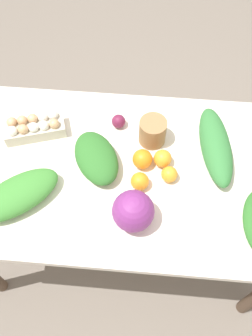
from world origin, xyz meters
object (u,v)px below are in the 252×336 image
greens_bunch_dandelion (215,146)px  orange_2 (140,181)px  greens_bunch_scallion (17,195)px  paper_bag (153,131)px  orange_3 (169,174)px  greens_bunch_kale (96,158)px  orange_1 (163,158)px  beet_root (119,121)px  cabbage_purple (133,211)px  orange_0 (142,159)px  egg_carton (34,127)px

greens_bunch_dandelion → orange_2: bearing=-148.2°
greens_bunch_dandelion → greens_bunch_scallion: 0.82m
orange_2 → paper_bag: bearing=80.7°
orange_3 → greens_bunch_dandelion: bearing=37.6°
greens_bunch_dandelion → greens_bunch_kale: (-0.49, -0.10, -0.00)m
greens_bunch_kale → orange_2: (0.18, -0.09, -0.01)m
greens_bunch_scallion → orange_1: 0.60m
greens_bunch_kale → orange_1: size_ratio=3.59×
greens_bunch_kale → beet_root: (0.07, 0.21, -0.02)m
greens_bunch_dandelion → cabbage_purple: bearing=-133.4°
beet_root → cabbage_purple: bearing=-77.6°
greens_bunch_kale → orange_0: size_ratio=3.24×
egg_carton → beet_root: (0.36, 0.07, -0.01)m
cabbage_purple → orange_2: cabbage_purple is taller
egg_carton → orange_2: egg_carton is taller
paper_bag → greens_bunch_dandelion: size_ratio=0.30×
greens_bunch_dandelion → orange_0: size_ratio=4.76×
paper_bag → orange_0: (-0.03, -0.13, -0.02)m
orange_3 → orange_0: bearing=152.7°
paper_bag → greens_bunch_dandelion: (0.27, -0.04, -0.01)m
beet_root → orange_1: orange_1 is taller
paper_bag → greens_bunch_kale: (-0.22, -0.14, -0.01)m
beet_root → orange_3: 0.34m
orange_0 → orange_1: orange_0 is taller
paper_bag → greens_bunch_kale: paper_bag is taller
paper_bag → greens_bunch_dandelion: 0.27m
egg_carton → greens_bunch_dandelion: size_ratio=0.71×
greens_bunch_kale → orange_0: greens_bunch_kale is taller
greens_bunch_kale → orange_3: greens_bunch_kale is taller
greens_bunch_scallion → orange_3: greens_bunch_scallion is taller
paper_bag → greens_bunch_kale: size_ratio=0.45×
paper_bag → orange_1: size_ratio=1.60×
greens_bunch_dandelion → orange_3: 0.24m
paper_bag → greens_bunch_dandelion: bearing=-9.4°
paper_bag → orange_1: 0.13m
greens_bunch_scallion → orange_1: size_ratio=4.62×
egg_carton → greens_bunch_dandelion: greens_bunch_dandelion is taller
greens_bunch_kale → egg_carton: bearing=154.8°
beet_root → greens_bunch_scallion: bearing=-131.5°
greens_bunch_kale → paper_bag: bearing=32.7°
cabbage_purple → beet_root: cabbage_purple is taller
orange_0 → cabbage_purple: bearing=-94.4°
beet_root → orange_0: size_ratio=0.73×
orange_2 → orange_0: bearing=88.0°
cabbage_purple → beet_root: 0.46m
paper_bag → egg_carton: bearing=-179.1°
greens_bunch_dandelion → greens_bunch_scallion: greens_bunch_dandelion is taller
cabbage_purple → greens_bunch_dandelion: size_ratio=0.40×
orange_1 → orange_3: (0.03, -0.07, -0.00)m
greens_bunch_kale → orange_0: bearing=4.1°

